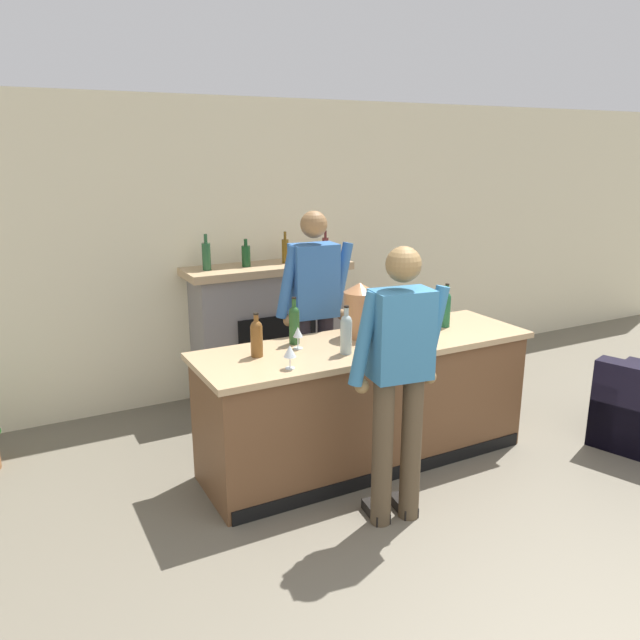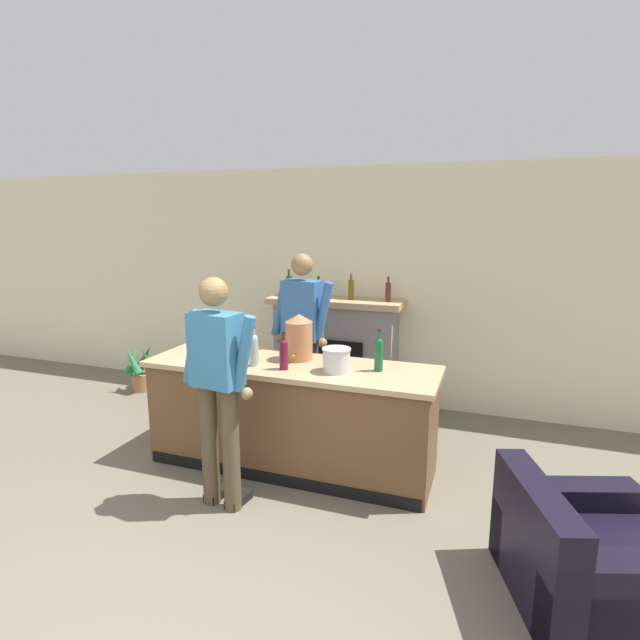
{
  "view_description": "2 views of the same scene",
  "coord_description": "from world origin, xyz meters",
  "px_view_note": "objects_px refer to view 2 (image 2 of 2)",
  "views": [
    {
      "loc": [
        -2.39,
        -1.51,
        2.3
      ],
      "look_at": [
        -0.25,
        2.51,
        1.05
      ],
      "focal_mm": 35.0,
      "sensor_mm": 36.0,
      "label": 1
    },
    {
      "loc": [
        1.57,
        -1.65,
        2.17
      ],
      "look_at": [
        0.09,
        2.5,
        1.27
      ],
      "focal_mm": 28.0,
      "sensor_mm": 36.0,
      "label": 2
    }
  ],
  "objects_px": {
    "ice_bucket_steel": "(336,360)",
    "wine_bottle_cabernet_heavy": "(254,348)",
    "person_bartender": "(302,338)",
    "copper_dispenser": "(299,337)",
    "potted_plant_corner": "(140,369)",
    "person_customer": "(218,384)",
    "armchair_black": "(582,562)",
    "wine_bottle_chardonnay_pale": "(284,353)",
    "wine_bottle_port_short": "(379,353)",
    "wine_glass_front_right": "(200,351)",
    "fireplace_stone": "(336,351)",
    "wine_glass_mid_counter": "(242,343)",
    "wine_bottle_rose_blush": "(211,338)",
    "wine_bottle_burgundy_dark": "(251,337)"
  },
  "relations": [
    {
      "from": "person_bartender",
      "to": "copper_dispenser",
      "type": "distance_m",
      "value": 0.48
    },
    {
      "from": "wine_bottle_port_short",
      "to": "wine_bottle_rose_blush",
      "type": "bearing_deg",
      "value": 179.21
    },
    {
      "from": "potted_plant_corner",
      "to": "wine_bottle_cabernet_heavy",
      "type": "distance_m",
      "value": 2.8
    },
    {
      "from": "wine_glass_front_right",
      "to": "wine_bottle_rose_blush",
      "type": "bearing_deg",
      "value": 105.92
    },
    {
      "from": "person_customer",
      "to": "wine_bottle_port_short",
      "type": "xyz_separation_m",
      "value": [
        1.01,
        0.82,
        0.12
      ]
    },
    {
      "from": "fireplace_stone",
      "to": "wine_glass_mid_counter",
      "type": "height_order",
      "value": "fireplace_stone"
    },
    {
      "from": "potted_plant_corner",
      "to": "person_customer",
      "type": "xyz_separation_m",
      "value": [
        2.34,
        -1.95,
        0.7
      ]
    },
    {
      "from": "person_bartender",
      "to": "wine_glass_front_right",
      "type": "distance_m",
      "value": 1.04
    },
    {
      "from": "person_customer",
      "to": "copper_dispenser",
      "type": "bearing_deg",
      "value": 73.22
    },
    {
      "from": "armchair_black",
      "to": "wine_bottle_chardonnay_pale",
      "type": "xyz_separation_m",
      "value": [
        -2.18,
        0.77,
        0.83
      ]
    },
    {
      "from": "wine_bottle_rose_blush",
      "to": "wine_bottle_port_short",
      "type": "height_order",
      "value": "wine_bottle_port_short"
    },
    {
      "from": "wine_glass_mid_counter",
      "to": "wine_bottle_port_short",
      "type": "bearing_deg",
      "value": -1.92
    },
    {
      "from": "wine_bottle_cabernet_heavy",
      "to": "wine_bottle_port_short",
      "type": "bearing_deg",
      "value": 11.45
    },
    {
      "from": "fireplace_stone",
      "to": "wine_bottle_rose_blush",
      "type": "xyz_separation_m",
      "value": [
        -0.73,
        -1.51,
        0.44
      ]
    },
    {
      "from": "wine_bottle_port_short",
      "to": "person_bartender",
      "type": "bearing_deg",
      "value": 148.56
    },
    {
      "from": "person_customer",
      "to": "wine_bottle_rose_blush",
      "type": "distance_m",
      "value": 1.02
    },
    {
      "from": "wine_bottle_rose_blush",
      "to": "wine_bottle_port_short",
      "type": "xyz_separation_m",
      "value": [
        1.59,
        -0.02,
        0.02
      ]
    },
    {
      "from": "ice_bucket_steel",
      "to": "wine_bottle_burgundy_dark",
      "type": "bearing_deg",
      "value": 162.31
    },
    {
      "from": "person_bartender",
      "to": "ice_bucket_steel",
      "type": "bearing_deg",
      "value": -50.05
    },
    {
      "from": "ice_bucket_steel",
      "to": "wine_bottle_cabernet_heavy",
      "type": "bearing_deg",
      "value": -174.06
    },
    {
      "from": "armchair_black",
      "to": "copper_dispenser",
      "type": "distance_m",
      "value": 2.58
    },
    {
      "from": "wine_bottle_chardonnay_pale",
      "to": "wine_glass_front_right",
      "type": "relative_size",
      "value": 2.03
    },
    {
      "from": "wine_glass_mid_counter",
      "to": "fireplace_stone",
      "type": "bearing_deg",
      "value": 74.63
    },
    {
      "from": "person_bartender",
      "to": "copper_dispenser",
      "type": "height_order",
      "value": "person_bartender"
    },
    {
      "from": "potted_plant_corner",
      "to": "wine_glass_mid_counter",
      "type": "height_order",
      "value": "wine_glass_mid_counter"
    },
    {
      "from": "fireplace_stone",
      "to": "wine_glass_front_right",
      "type": "bearing_deg",
      "value": -109.09
    },
    {
      "from": "wine_bottle_port_short",
      "to": "wine_glass_front_right",
      "type": "distance_m",
      "value": 1.53
    },
    {
      "from": "wine_bottle_port_short",
      "to": "wine_bottle_burgundy_dark",
      "type": "bearing_deg",
      "value": 172.65
    },
    {
      "from": "person_customer",
      "to": "wine_glass_mid_counter",
      "type": "relative_size",
      "value": 11.1
    },
    {
      "from": "copper_dispenser",
      "to": "wine_glass_front_right",
      "type": "relative_size",
      "value": 2.63
    },
    {
      "from": "wine_bottle_chardonnay_pale",
      "to": "wine_bottle_port_short",
      "type": "bearing_deg",
      "value": 16.26
    },
    {
      "from": "wine_bottle_rose_blush",
      "to": "armchair_black",
      "type": "bearing_deg",
      "value": -18.56
    },
    {
      "from": "wine_bottle_cabernet_heavy",
      "to": "wine_bottle_chardonnay_pale",
      "type": "height_order",
      "value": "wine_bottle_cabernet_heavy"
    },
    {
      "from": "copper_dispenser",
      "to": "armchair_black",
      "type": "bearing_deg",
      "value": -26.66
    },
    {
      "from": "fireplace_stone",
      "to": "potted_plant_corner",
      "type": "height_order",
      "value": "fireplace_stone"
    },
    {
      "from": "wine_bottle_port_short",
      "to": "armchair_black",
      "type": "bearing_deg",
      "value": -34.77
    },
    {
      "from": "person_customer",
      "to": "person_bartender",
      "type": "height_order",
      "value": "person_bartender"
    },
    {
      "from": "potted_plant_corner",
      "to": "wine_bottle_rose_blush",
      "type": "xyz_separation_m",
      "value": [
        1.76,
        -1.11,
        0.8
      ]
    },
    {
      "from": "fireplace_stone",
      "to": "wine_glass_front_right",
      "type": "relative_size",
      "value": 10.15
    },
    {
      "from": "armchair_black",
      "to": "wine_glass_mid_counter",
      "type": "bearing_deg",
      "value": 159.03
    },
    {
      "from": "fireplace_stone",
      "to": "wine_bottle_port_short",
      "type": "bearing_deg",
      "value": -60.67
    },
    {
      "from": "person_customer",
      "to": "wine_glass_front_right",
      "type": "xyz_separation_m",
      "value": [
        -0.49,
        0.51,
        0.08
      ]
    },
    {
      "from": "copper_dispenser",
      "to": "wine_bottle_cabernet_heavy",
      "type": "xyz_separation_m",
      "value": [
        -0.29,
        -0.3,
        -0.06
      ]
    },
    {
      "from": "armchair_black",
      "to": "wine_bottle_port_short",
      "type": "height_order",
      "value": "wine_bottle_port_short"
    },
    {
      "from": "wine_bottle_cabernet_heavy",
      "to": "person_customer",
      "type": "bearing_deg",
      "value": -88.51
    },
    {
      "from": "armchair_black",
      "to": "person_bartender",
      "type": "xyz_separation_m",
      "value": [
        -2.31,
        1.53,
        0.78
      ]
    },
    {
      "from": "potted_plant_corner",
      "to": "person_bartender",
      "type": "height_order",
      "value": "person_bartender"
    },
    {
      "from": "wine_bottle_chardonnay_pale",
      "to": "wine_glass_mid_counter",
      "type": "height_order",
      "value": "wine_bottle_chardonnay_pale"
    },
    {
      "from": "ice_bucket_steel",
      "to": "wine_glass_front_right",
      "type": "xyz_separation_m",
      "value": [
        -1.18,
        -0.17,
        0.01
      ]
    },
    {
      "from": "potted_plant_corner",
      "to": "person_bartender",
      "type": "relative_size",
      "value": 0.32
    }
  ]
}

